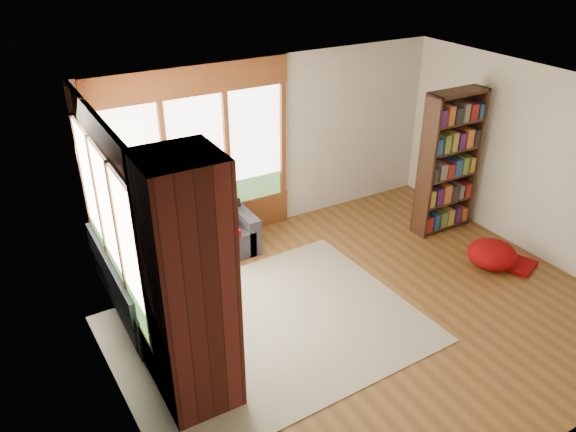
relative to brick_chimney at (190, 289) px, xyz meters
name	(u,v)px	position (x,y,z in m)	size (l,w,h in m)	color
floor	(370,304)	(2.40, 0.35, -1.30)	(5.50, 5.50, 0.00)	brown
ceiling	(387,100)	(2.40, 0.35, 1.30)	(5.50, 5.50, 0.00)	white
wall_back	(273,144)	(2.40, 2.85, 0.00)	(5.50, 0.04, 2.60)	silver
wall_front	(573,338)	(2.40, -2.15, 0.00)	(5.50, 0.04, 2.60)	silver
wall_left	(140,281)	(-0.35, 0.35, 0.00)	(0.04, 5.00, 2.60)	silver
wall_right	(539,165)	(5.15, 0.35, 0.00)	(0.04, 5.00, 2.60)	silver
windows_back	(197,157)	(1.20, 2.82, 0.05)	(2.82, 0.10, 1.90)	brown
windows_left	(110,221)	(-0.32, 1.55, 0.05)	(0.10, 2.62, 1.90)	brown
roller_blind	(89,161)	(-0.29, 2.38, 0.45)	(0.03, 0.72, 0.90)	#7E9057
brick_chimney	(190,289)	(0.00, 0.00, 0.00)	(0.70, 0.70, 2.60)	#471914
sectional_sofa	(171,262)	(0.45, 2.05, -1.00)	(2.20, 2.20, 0.80)	#262530
area_rug	(267,329)	(1.06, 0.56, -1.29)	(3.50, 2.67, 0.01)	beige
bookshelf	(449,163)	(4.54, 1.39, -0.22)	(0.93, 0.31, 2.16)	#3B2113
pouf	(492,253)	(4.39, 0.24, -1.11)	(0.67, 0.67, 0.36)	#8F0707
dog_tan	(167,231)	(0.43, 2.04, -0.52)	(0.94, 0.99, 0.49)	brown
dog_brindle	(185,250)	(0.47, 1.50, -0.53)	(0.64, 0.91, 0.47)	black
throw_pillows	(166,224)	(0.48, 2.20, -0.50)	(1.98, 1.68, 0.45)	black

